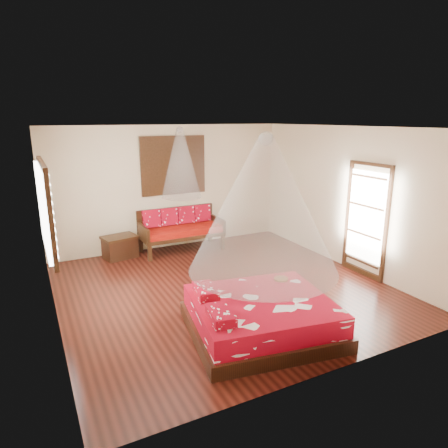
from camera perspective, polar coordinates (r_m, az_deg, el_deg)
The scene contains 10 objects.
room at distance 6.78m, azimuth -0.11°, elevation 1.74°, with size 5.54×5.54×2.84m.
bed at distance 5.78m, azimuth 5.20°, elevation -12.98°, with size 2.23×2.07×0.63m.
daybed at distance 9.16m, azimuth -6.25°, elevation -0.49°, with size 1.85×0.82×0.96m.
storage_chest at distance 8.94m, azimuth -14.63°, elevation -3.15°, with size 0.79×0.64×0.48m.
shutter_panel at distance 9.20m, azimuth -7.23°, elevation 8.30°, with size 1.52×0.06×1.32m.
window_left at distance 6.23m, azimuth -23.89°, elevation 2.08°, with size 0.10×1.74×1.34m.
glazed_door at distance 7.99m, azimuth 19.61°, elevation 0.46°, with size 0.08×1.02×2.16m.
wine_tray at distance 6.34m, azimuth 8.15°, elevation -7.50°, with size 0.22×0.22×0.18m.
mosquito_net_main at distance 5.23m, azimuth 5.77°, elevation 2.72°, with size 2.01×2.01×1.80m, color silver.
mosquito_net_daybed at distance 8.76m, azimuth -6.21°, elevation 8.65°, with size 0.87×0.87×1.50m, color silver.
Camera 1 is at (-2.96, -5.90, 2.96)m, focal length 32.00 mm.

